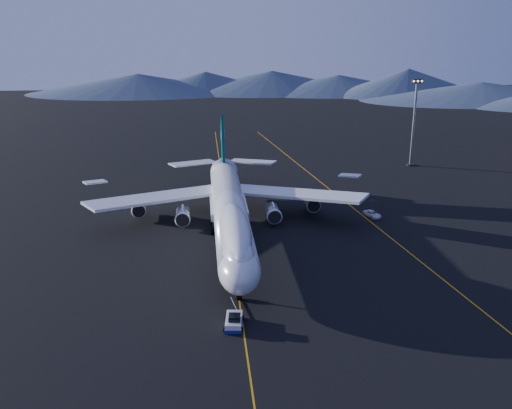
{
  "coord_description": "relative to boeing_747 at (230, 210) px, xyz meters",
  "views": [
    {
      "loc": [
        -4.97,
        -106.11,
        41.96
      ],
      "look_at": [
        5.39,
        2.24,
        6.0
      ],
      "focal_mm": 40.0,
      "sensor_mm": 36.0,
      "label": 1
    }
  ],
  "objects": [
    {
      "name": "taxiway_line_side",
      "position": [
        30.0,
        9.97,
        -5.8
      ],
      "size": [
        28.08,
        198.09,
        0.01
      ],
      "primitive_type": "cube",
      "rotation": [
        0.0,
        0.0,
        0.14
      ],
      "color": "orange",
      "rests_on": "ground"
    },
    {
      "name": "service_van",
      "position": [
        31.79,
        9.2,
        -5.16
      ],
      "size": [
        3.65,
        5.2,
        1.32
      ],
      "primitive_type": "imported",
      "rotation": [
        0.0,
        0.0,
        0.34
      ],
      "color": "white",
      "rests_on": "ground"
    },
    {
      "name": "taxiway_line_main",
      "position": [
        -0.0,
        -0.03,
        -5.8
      ],
      "size": [
        0.25,
        220.0,
        0.01
      ],
      "primitive_type": "cube",
      "color": "orange",
      "rests_on": "ground"
    },
    {
      "name": "pushback_tug",
      "position": [
        -1.28,
        -34.49,
        -5.16
      ],
      "size": [
        3.19,
        5.03,
        2.08
      ],
      "rotation": [
        0.0,
        0.0,
        -0.11
      ],
      "color": "silver",
      "rests_on": "ground"
    },
    {
      "name": "ground",
      "position": [
        -0.0,
        -0.03,
        -5.81
      ],
      "size": [
        500.0,
        500.0,
        0.0
      ],
      "primitive_type": "plane",
      "color": "black",
      "rests_on": "ground"
    },
    {
      "name": "floodlight_mast",
      "position": [
        56.19,
        52.87,
        6.95
      ],
      "size": [
        3.11,
        2.33,
        25.2
      ],
      "rotation": [
        0.0,
        0.0,
        0.13
      ],
      "color": "black",
      "rests_on": "ground"
    },
    {
      "name": "boeing_747",
      "position": [
        0.0,
        0.0,
        0.0
      ],
      "size": [
        59.62,
        72.43,
        19.37
      ],
      "color": "silver",
      "rests_on": "ground"
    }
  ]
}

